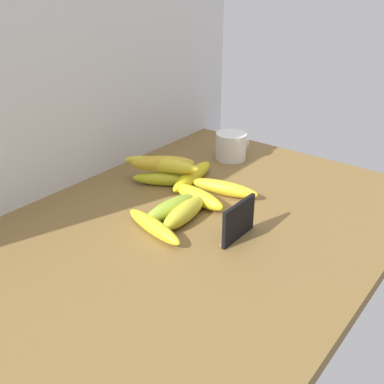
{
  "coord_description": "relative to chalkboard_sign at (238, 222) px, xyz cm",
  "views": [
    {
      "loc": [
        -68.48,
        -52.87,
        55.34
      ],
      "look_at": [
        5.59,
        4.89,
        8.0
      ],
      "focal_mm": 42.95,
      "sensor_mm": 36.0,
      "label": 1
    }
  ],
  "objects": [
    {
      "name": "banana_6",
      "position": [
        15.3,
        24.0,
        -1.89
      ],
      "size": [
        19.96,
        7.37,
        3.93
      ],
      "primitive_type": "ellipsoid",
      "rotation": [
        0.0,
        0.0,
        0.18
      ],
      "color": "gold",
      "rests_on": "counter_top"
    },
    {
      "name": "banana_0",
      "position": [
        -9.49,
        15.19,
        -2.18
      ],
      "size": [
        7.14,
        18.16,
        3.35
      ],
      "primitive_type": "ellipsoid",
      "rotation": [
        0.0,
        0.0,
        1.35
      ],
      "color": "yellow",
      "rests_on": "counter_top"
    },
    {
      "name": "counter_top",
      "position": [
        -2.35,
        9.84,
        -5.36
      ],
      "size": [
        110.0,
        76.0,
        3.0
      ],
      "primitive_type": "cube",
      "color": "brown",
      "rests_on": "ground"
    },
    {
      "name": "banana_7",
      "position": [
        10.74,
        30.11,
        1.65
      ],
      "size": [
        13.42,
        15.48,
        4.15
      ],
      "primitive_type": "ellipsoid",
      "rotation": [
        0.0,
        0.0,
        2.24
      ],
      "color": "gold",
      "rests_on": "banana_5"
    },
    {
      "name": "banana_8",
      "position": [
        10.23,
        30.22,
        1.5
      ],
      "size": [
        10.31,
        20.68,
        3.83
      ],
      "primitive_type": "ellipsoid",
      "rotation": [
        0.0,
        0.0,
        1.9
      ],
      "color": "gold",
      "rests_on": "banana_5"
    },
    {
      "name": "back_wall",
      "position": [
        -2.35,
        48.84,
        28.14
      ],
      "size": [
        130.0,
        2.0,
        70.0
      ],
      "primitive_type": "cube",
      "color": "silver",
      "rests_on": "ground"
    },
    {
      "name": "banana_3",
      "position": [
        14.8,
        13.72,
        -2.04
      ],
      "size": [
        7.18,
        18.4,
        3.64
      ],
      "primitive_type": "ellipsoid",
      "rotation": [
        0.0,
        0.0,
        4.91
      ],
      "color": "yellow",
      "rests_on": "counter_top"
    },
    {
      "name": "chalkboard_sign",
      "position": [
        0.0,
        0.0,
        0.0
      ],
      "size": [
        11.0,
        1.8,
        8.4
      ],
      "color": "black",
      "rests_on": "counter_top"
    },
    {
      "name": "coffee_mug",
      "position": [
        35.82,
        25.44,
        0.04
      ],
      "size": [
        10.48,
        8.98,
        7.8
      ],
      "color": "silver",
      "rests_on": "counter_top"
    },
    {
      "name": "banana_5",
      "position": [
        9.93,
        28.9,
        -2.14
      ],
      "size": [
        11.98,
        16.33,
        3.44
      ],
      "primitive_type": "ellipsoid",
      "rotation": [
        0.0,
        0.0,
        2.13
      ],
      "color": "gold",
      "rests_on": "counter_top"
    },
    {
      "name": "banana_2",
      "position": [
        -1.71,
        17.03,
        -1.79
      ],
      "size": [
        15.94,
        5.2,
        4.14
      ],
      "primitive_type": "ellipsoid",
      "rotation": [
        0.0,
        0.0,
        3.07
      ],
      "color": "#95B130",
      "rests_on": "counter_top"
    },
    {
      "name": "banana_4",
      "position": [
        -1.43,
        13.25,
        -1.71
      ],
      "size": [
        15.96,
        5.98,
        4.3
      ],
      "primitive_type": "ellipsoid",
      "rotation": [
        0.0,
        0.0,
        3.25
      ],
      "color": "gold",
      "rests_on": "counter_top"
    },
    {
      "name": "banana_1",
      "position": [
        6.95,
        15.54,
        -1.9
      ],
      "size": [
        6.33,
        16.24,
        3.91
      ],
      "primitive_type": "ellipsoid",
      "rotation": [
        0.0,
        0.0,
        4.56
      ],
      "color": "yellow",
      "rests_on": "counter_top"
    }
  ]
}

